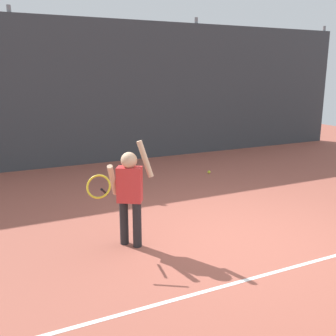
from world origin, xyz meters
TOP-DOWN VIEW (x-y plane):
  - ground_plane at (0.00, 0.00)m, footprint 20.00×20.00m
  - court_line_baseline at (0.00, -0.90)m, footprint 9.00×0.05m
  - back_fence_windscreen at (0.00, 5.16)m, footprint 13.54×0.08m
  - fence_post_1 at (-2.21, 5.22)m, footprint 0.09×0.09m
  - fence_post_2 at (2.21, 5.22)m, footprint 0.09×0.09m
  - fence_post_3 at (6.62, 5.22)m, footprint 0.09×0.09m
  - tennis_player at (-1.43, 0.44)m, footprint 0.89×0.53m
  - tennis_ball_2 at (1.38, 3.10)m, footprint 0.07×0.07m

SIDE VIEW (x-z plane):
  - ground_plane at x=0.00m, z-range 0.00..0.00m
  - court_line_baseline at x=0.00m, z-range 0.00..0.00m
  - tennis_ball_2 at x=1.38m, z-range 0.00..0.07m
  - tennis_player at x=-1.43m, z-range 0.05..1.40m
  - back_fence_windscreen at x=0.00m, z-range 0.00..3.32m
  - fence_post_1 at x=-2.21m, z-range 0.00..3.47m
  - fence_post_2 at x=2.21m, z-range 0.00..3.47m
  - fence_post_3 at x=6.62m, z-range 0.00..3.47m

